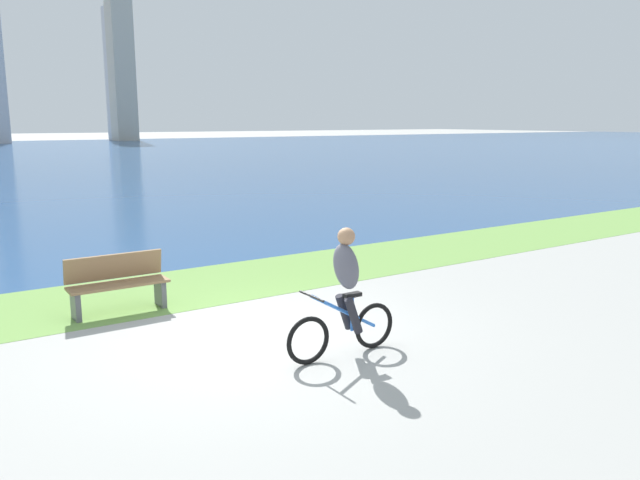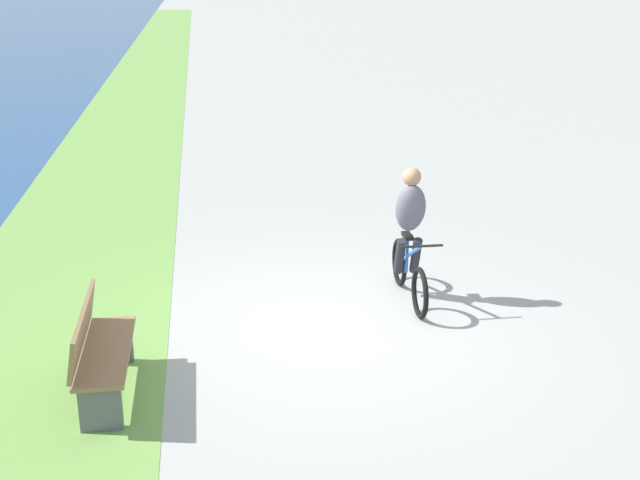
{
  "view_description": "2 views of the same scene",
  "coord_description": "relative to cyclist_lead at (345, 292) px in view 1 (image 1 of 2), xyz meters",
  "views": [
    {
      "loc": [
        -3.81,
        -7.23,
        2.94
      ],
      "look_at": [
        0.95,
        -0.08,
        1.29
      ],
      "focal_mm": 35.11,
      "sensor_mm": 36.0,
      "label": 1
    },
    {
      "loc": [
        -8.45,
        1.26,
        3.96
      ],
      "look_at": [
        0.22,
        0.02,
        0.95
      ],
      "focal_mm": 46.42,
      "sensor_mm": 36.0,
      "label": 2
    }
  ],
  "objects": [
    {
      "name": "ground_plane",
      "position": [
        -0.63,
        1.12,
        -0.83
      ],
      "size": [
        300.0,
        300.0,
        0.0
      ],
      "primitive_type": "plane",
      "color": "#9E9E99"
    },
    {
      "name": "cyclist_lead",
      "position": [
        0.0,
        0.0,
        0.0
      ],
      "size": [
        1.63,
        0.52,
        1.64
      ],
      "color": "black",
      "rests_on": "ground"
    },
    {
      "name": "bench_near_path",
      "position": [
        -1.86,
        3.44,
        -0.38
      ],
      "size": [
        1.5,
        0.47,
        0.9
      ],
      "color": "olive",
      "rests_on": "ground"
    },
    {
      "name": "grass_strip_bayside",
      "position": [
        -0.63,
        4.21,
        -0.82
      ],
      "size": [
        120.0,
        2.69,
        0.01
      ],
      "primitive_type": "cube",
      "color": "#6B9947",
      "rests_on": "ground"
    }
  ]
}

